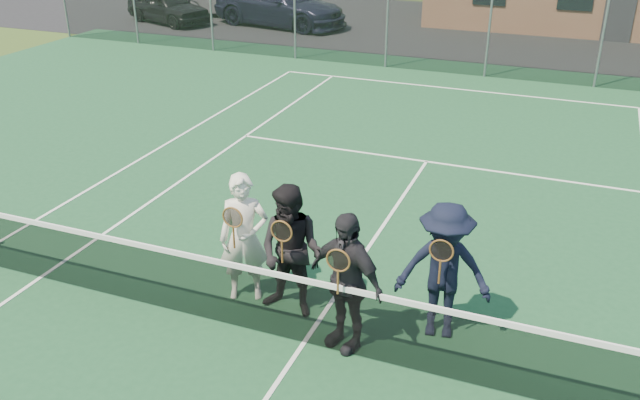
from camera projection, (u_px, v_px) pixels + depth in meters
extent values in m
plane|color=#354D1B|center=(513.00, 34.00, 25.17)|extent=(220.00, 220.00, 0.00)
cube|color=#1C4C2B|center=(304.00, 344.00, 8.37)|extent=(30.00, 30.00, 0.02)
cube|color=black|center=(408.00, 26.00, 26.50)|extent=(40.00, 12.00, 0.01)
imported|color=black|center=(168.00, 6.00, 26.88)|extent=(4.17, 2.80, 1.32)
imported|color=black|center=(280.00, 5.00, 26.30)|extent=(5.76, 3.14, 1.58)
cube|color=white|center=(474.00, 91.00, 18.34)|extent=(10.97, 0.06, 0.01)
cube|color=white|center=(41.00, 277.00, 9.73)|extent=(0.06, 23.77, 0.01)
cube|color=white|center=(427.00, 162.00, 13.73)|extent=(8.23, 0.06, 0.01)
cube|color=white|center=(304.00, 343.00, 8.36)|extent=(0.06, 12.80, 0.01)
cube|color=black|center=(304.00, 312.00, 8.16)|extent=(11.60, 0.02, 0.88)
cube|color=white|center=(303.00, 280.00, 7.97)|extent=(11.60, 0.03, 0.07)
cylinder|color=slate|center=(134.00, 0.00, 23.07)|extent=(0.07, 0.07, 3.00)
cylinder|color=slate|center=(211.00, 5.00, 22.07)|extent=(0.07, 0.07, 3.00)
cylinder|color=slate|center=(295.00, 11.00, 21.07)|extent=(0.07, 0.07, 3.00)
cylinder|color=slate|center=(387.00, 18.00, 20.07)|extent=(0.07, 0.07, 3.00)
cylinder|color=slate|center=(490.00, 25.00, 19.07)|extent=(0.07, 0.07, 3.00)
cylinder|color=slate|center=(603.00, 33.00, 18.06)|extent=(0.07, 0.07, 3.00)
cube|color=black|center=(490.00, 25.00, 19.07)|extent=(30.00, 0.03, 3.00)
cube|color=#2D2D33|center=(619.00, 13.00, 23.55)|extent=(1.00, 0.06, 2.00)
imported|color=white|center=(244.00, 238.00, 8.94)|extent=(0.77, 0.65, 1.80)
torus|color=brown|center=(233.00, 217.00, 8.52)|extent=(0.29, 0.02, 0.29)
cylinder|color=black|center=(233.00, 217.00, 8.52)|extent=(0.25, 0.00, 0.25)
cylinder|color=brown|center=(234.00, 237.00, 8.64)|extent=(0.03, 0.03, 0.32)
imported|color=black|center=(291.00, 252.00, 8.60)|extent=(0.93, 0.75, 1.80)
torus|color=brown|center=(282.00, 231.00, 8.19)|extent=(0.29, 0.02, 0.29)
cylinder|color=black|center=(282.00, 231.00, 8.19)|extent=(0.25, 0.00, 0.25)
cylinder|color=brown|center=(282.00, 251.00, 8.31)|extent=(0.03, 0.03, 0.32)
imported|color=black|center=(346.00, 281.00, 7.97)|extent=(1.14, 0.78, 1.80)
torus|color=brown|center=(338.00, 261.00, 7.56)|extent=(0.29, 0.02, 0.29)
cylinder|color=black|center=(338.00, 261.00, 7.56)|extent=(0.25, 0.00, 0.25)
cylinder|color=brown|center=(338.00, 282.00, 7.68)|extent=(0.03, 0.03, 0.32)
imported|color=black|center=(444.00, 271.00, 8.17)|extent=(1.26, 0.85, 1.80)
torus|color=brown|center=(441.00, 251.00, 7.76)|extent=(0.29, 0.02, 0.29)
cylinder|color=black|center=(441.00, 251.00, 7.76)|extent=(0.25, 0.00, 0.25)
cylinder|color=brown|center=(440.00, 272.00, 7.88)|extent=(0.03, 0.03, 0.32)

